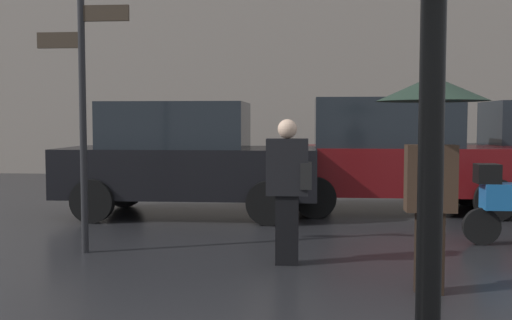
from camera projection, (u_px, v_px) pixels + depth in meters
pedestrian_with_umbrella at (432, 121)px, 5.36m from camera, size 0.98×0.98×1.94m
pedestrian_with_bag at (289, 182)px, 6.50m from camera, size 0.48×0.24×1.56m
parked_car_right at (392, 155)px, 10.30m from camera, size 4.24×1.89×1.91m
parked_car_distant at (186, 158)px, 9.87m from camera, size 4.10×1.85×1.83m
street_signpost at (83, 96)px, 7.02m from camera, size 1.08×0.08×3.02m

